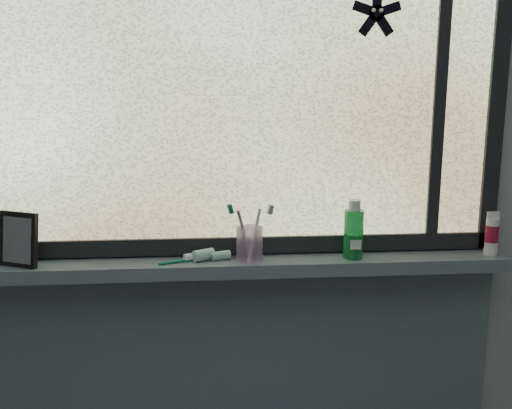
{
  "coord_description": "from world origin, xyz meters",
  "views": [
    {
      "loc": [
        -0.08,
        -0.38,
        1.51
      ],
      "look_at": [
        0.04,
        1.05,
        1.22
      ],
      "focal_mm": 40.0,
      "sensor_mm": 36.0,
      "label": 1
    }
  ],
  "objects_px": {
    "vanity_mirror": "(18,239)",
    "cream_tube": "(492,232)",
    "toothbrush_cup": "(250,244)",
    "mouthwash_bottle": "(354,229)"
  },
  "relations": [
    {
      "from": "vanity_mirror",
      "to": "cream_tube",
      "type": "xyz_separation_m",
      "value": [
        1.38,
        0.0,
        -0.01
      ]
    },
    {
      "from": "mouthwash_bottle",
      "to": "cream_tube",
      "type": "height_order",
      "value": "mouthwash_bottle"
    },
    {
      "from": "toothbrush_cup",
      "to": "mouthwash_bottle",
      "type": "distance_m",
      "value": 0.31
    },
    {
      "from": "toothbrush_cup",
      "to": "vanity_mirror",
      "type": "bearing_deg",
      "value": 179.62
    },
    {
      "from": "vanity_mirror",
      "to": "cream_tube",
      "type": "distance_m",
      "value": 1.38
    },
    {
      "from": "cream_tube",
      "to": "toothbrush_cup",
      "type": "bearing_deg",
      "value": -179.56
    },
    {
      "from": "toothbrush_cup",
      "to": "mouthwash_bottle",
      "type": "xyz_separation_m",
      "value": [
        0.31,
        0.0,
        0.04
      ]
    },
    {
      "from": "mouthwash_bottle",
      "to": "cream_tube",
      "type": "distance_m",
      "value": 0.42
    },
    {
      "from": "vanity_mirror",
      "to": "mouthwash_bottle",
      "type": "height_order",
      "value": "mouthwash_bottle"
    },
    {
      "from": "vanity_mirror",
      "to": "cream_tube",
      "type": "relative_size",
      "value": 1.65
    }
  ]
}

